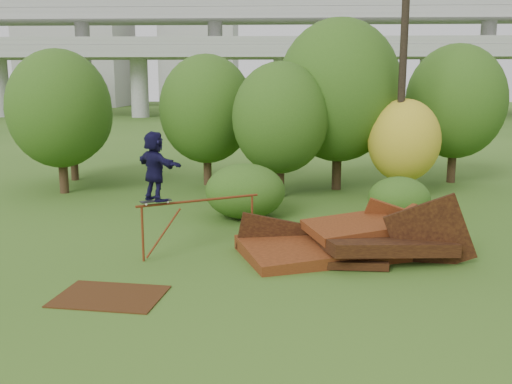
{
  "coord_description": "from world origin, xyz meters",
  "views": [
    {
      "loc": [
        -0.19,
        -12.46,
        4.39
      ],
      "look_at": [
        -0.8,
        2.0,
        1.6
      ],
      "focal_mm": 40.0,
      "sensor_mm": 36.0,
      "label": 1
    }
  ],
  "objects_px": {
    "scrap_pile": "(346,243)",
    "skater": "(155,166)",
    "flat_plate": "(110,296)",
    "utility_pole": "(403,72)"
  },
  "relations": [
    {
      "from": "flat_plate",
      "to": "utility_pole",
      "type": "relative_size",
      "value": 0.23
    },
    {
      "from": "skater",
      "to": "utility_pole",
      "type": "relative_size",
      "value": 0.18
    },
    {
      "from": "flat_plate",
      "to": "scrap_pile",
      "type": "bearing_deg",
      "value": 30.47
    },
    {
      "from": "scrap_pile",
      "to": "skater",
      "type": "height_order",
      "value": "skater"
    },
    {
      "from": "skater",
      "to": "scrap_pile",
      "type": "bearing_deg",
      "value": -131.79
    },
    {
      "from": "skater",
      "to": "flat_plate",
      "type": "height_order",
      "value": "skater"
    },
    {
      "from": "scrap_pile",
      "to": "flat_plate",
      "type": "bearing_deg",
      "value": -149.53
    },
    {
      "from": "scrap_pile",
      "to": "flat_plate",
      "type": "xyz_separation_m",
      "value": [
        -5.24,
        -3.08,
        -0.32
      ]
    },
    {
      "from": "skater",
      "to": "flat_plate",
      "type": "distance_m",
      "value": 3.54
    },
    {
      "from": "scrap_pile",
      "to": "skater",
      "type": "relative_size",
      "value": 3.52
    }
  ]
}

